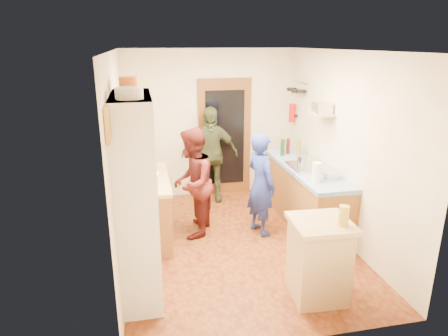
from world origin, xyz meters
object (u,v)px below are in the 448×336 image
object	(u,v)px
person_hob	(263,184)
person_back	(211,154)
hutch_body	(137,198)
island_base	(318,262)
person_left	(195,182)
right_counter_base	(304,195)

from	to	relation	value
person_hob	person_back	size ratio (longest dim) A/B	0.90
hutch_body	person_hob	world-z (taller)	hutch_body
person_hob	hutch_body	bearing A→B (deg)	101.59
hutch_body	island_base	xyz separation A→B (m)	(1.87, -0.58, -0.67)
person_hob	person_back	bearing A→B (deg)	0.57
person_hob	person_left	bearing A→B (deg)	60.18
person_left	person_back	size ratio (longest dim) A/B	0.95
hutch_body	person_back	xyz separation A→B (m)	(1.24, 2.47, -0.27)
right_counter_base	hutch_body	bearing A→B (deg)	-152.53
hutch_body	right_counter_base	bearing A→B (deg)	27.47
island_base	person_left	xyz separation A→B (m)	(-1.08, 1.81, 0.36)
right_counter_base	person_hob	world-z (taller)	person_hob
hutch_body	right_counter_base	distance (m)	2.90
hutch_body	person_left	xyz separation A→B (m)	(0.79, 1.22, -0.31)
hutch_body	right_counter_base	xyz separation A→B (m)	(2.50, 1.30, -0.68)
right_counter_base	person_back	bearing A→B (deg)	137.16
person_left	island_base	bearing A→B (deg)	50.87
hutch_body	person_back	distance (m)	2.78
hutch_body	person_back	world-z (taller)	hutch_body
hutch_body	right_counter_base	world-z (taller)	hutch_body
person_left	hutch_body	bearing A→B (deg)	-12.86
right_counter_base	person_left	bearing A→B (deg)	-177.46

